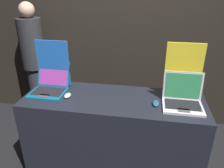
{
  "coord_description": "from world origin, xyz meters",
  "views": [
    {
      "loc": [
        0.31,
        -1.51,
        1.88
      ],
      "look_at": [
        -0.01,
        0.31,
        1.03
      ],
      "focal_mm": 35.0,
      "sensor_mm": 36.0,
      "label": 1
    }
  ],
  "objects_px": {
    "promo_stand_front": "(53,65)",
    "person_bystander": "(35,63)",
    "promo_stand_back": "(183,71)",
    "laptop_front": "(50,85)",
    "laptop_back": "(183,98)",
    "mouse_back": "(156,103)",
    "mouse_front": "(68,95)"
  },
  "relations": [
    {
      "from": "laptop_front",
      "to": "person_bystander",
      "type": "relative_size",
      "value": 0.22
    },
    {
      "from": "laptop_front",
      "to": "laptop_back",
      "type": "bearing_deg",
      "value": -2.56
    },
    {
      "from": "laptop_front",
      "to": "laptop_back",
      "type": "distance_m",
      "value": 1.29
    },
    {
      "from": "promo_stand_front",
      "to": "person_bystander",
      "type": "relative_size",
      "value": 0.29
    },
    {
      "from": "laptop_back",
      "to": "person_bystander",
      "type": "height_order",
      "value": "person_bystander"
    },
    {
      "from": "laptop_back",
      "to": "person_bystander",
      "type": "relative_size",
      "value": 0.21
    },
    {
      "from": "promo_stand_front",
      "to": "mouse_back",
      "type": "distance_m",
      "value": 1.1
    },
    {
      "from": "laptop_front",
      "to": "mouse_back",
      "type": "relative_size",
      "value": 3.36
    },
    {
      "from": "promo_stand_front",
      "to": "laptop_back",
      "type": "xyz_separation_m",
      "value": [
        1.29,
        -0.19,
        -0.17
      ]
    },
    {
      "from": "laptop_front",
      "to": "promo_stand_front",
      "type": "height_order",
      "value": "promo_stand_front"
    },
    {
      "from": "mouse_front",
      "to": "promo_stand_back",
      "type": "height_order",
      "value": "promo_stand_back"
    },
    {
      "from": "laptop_front",
      "to": "promo_stand_back",
      "type": "relative_size",
      "value": 0.71
    },
    {
      "from": "promo_stand_front",
      "to": "person_bystander",
      "type": "xyz_separation_m",
      "value": [
        -0.61,
        0.68,
        -0.24
      ]
    },
    {
      "from": "mouse_back",
      "to": "person_bystander",
      "type": "distance_m",
      "value": 1.9
    },
    {
      "from": "promo_stand_back",
      "to": "person_bystander",
      "type": "bearing_deg",
      "value": 160.23
    },
    {
      "from": "mouse_front",
      "to": "person_bystander",
      "type": "xyz_separation_m",
      "value": [
        -0.83,
        0.91,
        -0.02
      ]
    },
    {
      "from": "laptop_front",
      "to": "promo_stand_front",
      "type": "bearing_deg",
      "value": 90.0
    },
    {
      "from": "mouse_back",
      "to": "promo_stand_back",
      "type": "distance_m",
      "value": 0.4
    },
    {
      "from": "mouse_front",
      "to": "laptop_back",
      "type": "relative_size",
      "value": 0.29
    },
    {
      "from": "promo_stand_front",
      "to": "promo_stand_back",
      "type": "distance_m",
      "value": 1.29
    },
    {
      "from": "promo_stand_front",
      "to": "person_bystander",
      "type": "distance_m",
      "value": 0.95
    },
    {
      "from": "promo_stand_front",
      "to": "mouse_back",
      "type": "relative_size",
      "value": 4.46
    },
    {
      "from": "mouse_front",
      "to": "laptop_front",
      "type": "bearing_deg",
      "value": 156.75
    },
    {
      "from": "person_bystander",
      "to": "promo_stand_back",
      "type": "bearing_deg",
      "value": -19.77
    },
    {
      "from": "laptop_front",
      "to": "mouse_front",
      "type": "xyz_separation_m",
      "value": [
        0.22,
        -0.09,
        -0.05
      ]
    },
    {
      "from": "person_bystander",
      "to": "laptop_back",
      "type": "bearing_deg",
      "value": -24.6
    },
    {
      "from": "laptop_front",
      "to": "laptop_back",
      "type": "height_order",
      "value": "laptop_back"
    },
    {
      "from": "person_bystander",
      "to": "mouse_back",
      "type": "bearing_deg",
      "value": -28.62
    },
    {
      "from": "promo_stand_back",
      "to": "person_bystander",
      "type": "relative_size",
      "value": 0.31
    },
    {
      "from": "laptop_front",
      "to": "promo_stand_front",
      "type": "distance_m",
      "value": 0.22
    },
    {
      "from": "promo_stand_back",
      "to": "laptop_back",
      "type": "bearing_deg",
      "value": -90.0
    },
    {
      "from": "promo_stand_front",
      "to": "mouse_back",
      "type": "xyz_separation_m",
      "value": [
        1.06,
        -0.23,
        -0.22
      ]
    }
  ]
}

